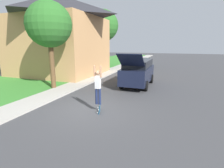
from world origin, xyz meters
TOP-DOWN VIEW (x-y plane):
  - ground_plane at (0.00, 0.00)m, footprint 120.00×120.00m
  - lawn at (-8.00, 6.00)m, footprint 10.00×80.00m
  - sidewalk at (-3.60, 6.00)m, footprint 1.80×80.00m
  - house at (-8.23, 8.86)m, footprint 9.54×8.83m
  - lawn_tree_near at (-4.59, 2.91)m, footprint 3.22×3.22m
  - lawn_tree_far at (-5.45, 14.53)m, footprint 4.11×4.11m
  - suv_parked at (1.20, 6.10)m, footprint 2.08×5.32m
  - car_down_street at (-0.61, 18.09)m, footprint 1.97×4.54m
  - skateboarder at (0.56, -0.17)m, footprint 0.41×0.22m
  - skateboard at (0.62, -0.19)m, footprint 0.38×0.72m

SIDE VIEW (x-z plane):
  - ground_plane at x=0.00m, z-range 0.00..0.00m
  - lawn at x=-8.00m, z-range 0.00..0.08m
  - sidewalk at x=-3.60m, z-range 0.00..0.10m
  - skateboard at x=0.62m, z-range 0.00..0.32m
  - car_down_street at x=-0.61m, z-range -0.01..1.30m
  - suv_parked at x=1.20m, z-range -0.23..2.51m
  - skateboarder at x=0.56m, z-range 0.44..2.36m
  - house at x=-8.23m, z-range 0.24..8.60m
  - lawn_tree_near at x=-4.59m, z-range 1.54..7.75m
  - lawn_tree_far at x=-5.45m, z-range 1.84..9.52m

